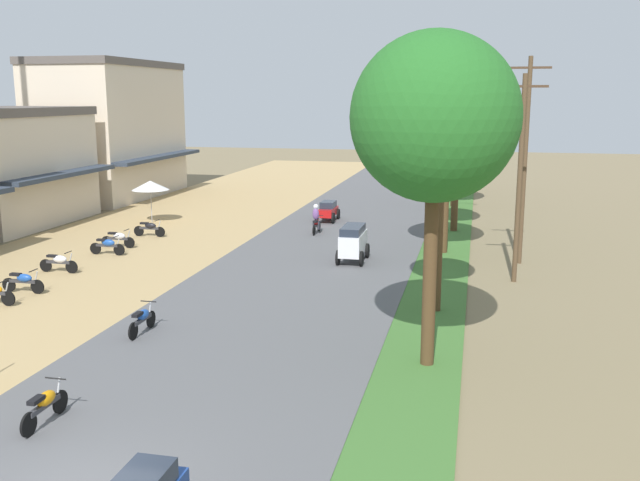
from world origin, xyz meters
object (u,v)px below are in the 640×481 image
Objects in this scene: median_tree_sixth at (464,121)px; motorbike_ahead_second at (45,404)px; utility_pole_near at (520,176)px; motorbike_ahead_fourth at (316,220)px; streetlamp_near at (456,146)px; car_sedan_red at (328,210)px; parked_motorbike_sixth at (118,238)px; median_tree_third at (447,129)px; parked_motorbike_third at (23,281)px; streetlamp_mid at (464,131)px; parked_motorbike_fifth at (108,245)px; median_tree_nearest at (435,118)px; vendor_umbrella at (150,185)px; utility_pole_far at (525,158)px; motorbike_ahead_third at (142,318)px; parked_motorbike_seventh at (150,228)px; median_tree_fifth at (457,109)px; parked_motorbike_fourth at (59,261)px; car_van_white at (353,241)px; median_tree_second at (444,115)px; median_tree_fourth at (458,121)px.

median_tree_sixth is 4.04× the size of motorbike_ahead_second.
motorbike_ahead_fourth is at bearing 141.98° from utility_pole_near.
motorbike_ahead_second is at bearing -125.10° from utility_pole_near.
streetlamp_near reaches higher than car_sedan_red.
parked_motorbike_sixth is 0.22× the size of median_tree_third.
streetlamp_mid is (15.63, 41.00, 3.93)m from parked_motorbike_third.
parked_motorbike_fifth is 0.20× the size of median_tree_nearest.
parked_motorbike_sixth is 7.41m from vendor_umbrella.
parked_motorbike_fifth is at bearing -139.52° from streetlamp_near.
utility_pole_far is 18.38m from motorbike_ahead_third.
utility_pole_far is (3.34, -10.74, 0.24)m from streetlamp_near.
parked_motorbike_seventh is 0.20× the size of median_tree_fifth.
utility_pole_far is at bearing -72.71° from streetlamp_near.
median_tree_sixth reaches higher than vendor_umbrella.
parked_motorbike_fourth is 0.19× the size of utility_pole_far.
streetlamp_near is at bearing 90.27° from median_tree_nearest.
parked_motorbike_seventh is (-0.25, 11.39, 0.00)m from parked_motorbike_third.
median_tree_nearest is at bearing 34.61° from motorbike_ahead_second.
utility_pole_near reaches higher than parked_motorbike_fifth.
median_tree_fifth is (17.49, 10.46, 4.35)m from vendor_umbrella.
median_tree_second is at bearing -58.05° from car_van_white.
median_tree_fifth is 14.92m from motorbike_ahead_fourth.
median_tree_fifth is at bearing 102.32° from utility_pole_far.
parked_motorbike_fifth is 0.23× the size of streetlamp_mid.
median_tree_sixth reaches higher than motorbike_ahead_third.
car_sedan_red is at bearing -115.80° from median_tree_sixth.
median_tree_second is (15.93, -5.64, 6.35)m from parked_motorbike_fifth.
utility_pole_far is at bearing 26.75° from parked_motorbike_third.
utility_pole_far is (3.57, -16.36, -1.84)m from median_tree_fifth.
median_tree_second is 9.90m from car_van_white.
median_tree_nearest reaches higher than utility_pole_far.
median_tree_fifth reaches higher than car_van_white.
median_tree_fifth reaches higher than car_sedan_red.
utility_pole_near reaches higher than motorbike_ahead_second.
median_tree_second is 32.77m from median_tree_sixth.
median_tree_fifth is 15.23m from streetlamp_mid.
streetlamp_mid is (0.23, 15.08, -2.17)m from median_tree_fifth.
parked_motorbike_sixth is (-0.32, 1.64, 0.00)m from parked_motorbike_fifth.
motorbike_ahead_fourth is (-10.60, 4.54, -3.96)m from utility_pole_far.
parked_motorbike_fourth is at bearing -171.23° from utility_pole_near.
median_tree_fourth is 4.57× the size of motorbike_ahead_fourth.
motorbike_ahead_third is (7.17, -6.59, 0.02)m from parked_motorbike_fourth.
median_tree_fifth is at bearing -92.62° from median_tree_sixth.
parked_motorbike_third is 16.41m from motorbike_ahead_fourth.
streetlamp_near is 3.47× the size of car_sedan_red.
median_tree_nearest is at bearing -89.34° from median_tree_fifth.
vendor_umbrella is at bearing 102.59° from parked_motorbike_sixth.
parked_motorbike_fifth is at bearing -148.07° from median_tree_fourth.
car_sedan_red reaches higher than parked_motorbike_fourth.
parked_motorbike_sixth is 20.45m from streetlamp_near.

